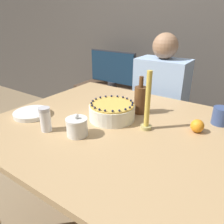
% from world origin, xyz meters
% --- Properties ---
extents(ground_plane, '(12.00, 12.00, 0.00)m').
position_xyz_m(ground_plane, '(0.00, 0.00, 0.00)').
color(ground_plane, '#8C7556').
extents(wall_behind, '(8.00, 0.05, 2.60)m').
position_xyz_m(wall_behind, '(0.00, 1.40, 1.30)').
color(wall_behind, '#4C4742').
rests_on(wall_behind, ground_plane).
extents(dining_table, '(1.22, 1.10, 0.77)m').
position_xyz_m(dining_table, '(0.00, 0.00, 0.65)').
color(dining_table, tan).
rests_on(dining_table, ground_plane).
extents(cake, '(0.25, 0.25, 0.10)m').
position_xyz_m(cake, '(-0.03, 0.04, 0.81)').
color(cake, white).
rests_on(cake, dining_table).
extents(sugar_bowl, '(0.10, 0.10, 0.11)m').
position_xyz_m(sugar_bowl, '(-0.06, -0.20, 0.82)').
color(sugar_bowl, white).
rests_on(sugar_bowl, dining_table).
extents(sugar_shaker, '(0.06, 0.06, 0.12)m').
position_xyz_m(sugar_shaker, '(-0.22, -0.26, 0.83)').
color(sugar_shaker, white).
rests_on(sugar_shaker, dining_table).
extents(plate_stack, '(0.21, 0.21, 0.02)m').
position_xyz_m(plate_stack, '(-0.44, -0.18, 0.78)').
color(plate_stack, white).
rests_on(plate_stack, dining_table).
extents(candle, '(0.06, 0.06, 0.30)m').
position_xyz_m(candle, '(0.18, 0.04, 0.89)').
color(candle, tan).
rests_on(candle, dining_table).
extents(bottle, '(0.07, 0.07, 0.22)m').
position_xyz_m(bottle, '(0.06, 0.21, 0.85)').
color(bottle, brown).
rests_on(bottle, dining_table).
extents(cup, '(0.09, 0.09, 0.09)m').
position_xyz_m(cup, '(0.48, 0.31, 0.82)').
color(cup, '#384C7F').
rests_on(cup, dining_table).
extents(orange_fruit_0, '(0.07, 0.07, 0.07)m').
position_xyz_m(orange_fruit_0, '(0.40, 0.16, 0.80)').
color(orange_fruit_0, orange).
rests_on(orange_fruit_0, dining_table).
extents(person_man_blue_shirt, '(0.40, 0.34, 1.19)m').
position_xyz_m(person_man_blue_shirt, '(-0.03, 0.75, 0.51)').
color(person_man_blue_shirt, '#473D33').
rests_on(person_man_blue_shirt, ground_plane).
extents(side_cabinet, '(0.78, 0.45, 0.56)m').
position_xyz_m(side_cabinet, '(-0.77, 1.13, 0.28)').
color(side_cabinet, '#4C3828').
rests_on(side_cabinet, ground_plane).
extents(tv_monitor, '(0.57, 0.10, 0.40)m').
position_xyz_m(tv_monitor, '(-0.77, 1.13, 0.77)').
color(tv_monitor, '#2D2D33').
rests_on(tv_monitor, side_cabinet).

